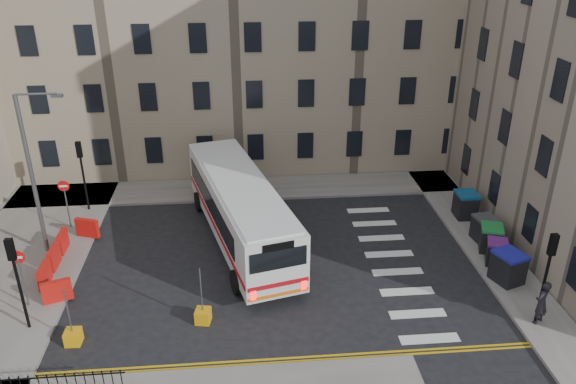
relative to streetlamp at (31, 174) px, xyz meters
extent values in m
plane|color=black|center=(13.00, -2.00, -4.34)|extent=(120.00, 120.00, 0.00)
cube|color=slate|center=(7.00, 6.60, -4.26)|extent=(36.00, 3.20, 0.15)
cube|color=slate|center=(22.00, 2.00, -4.26)|extent=(2.40, 26.00, 0.15)
cube|color=slate|center=(-1.00, -1.00, -4.26)|extent=(6.00, 22.00, 0.15)
cube|color=gray|center=(6.00, 13.50, 3.66)|extent=(38.00, 10.50, 16.00)
cylinder|color=black|center=(21.60, -7.50, -2.59)|extent=(0.12, 0.12, 3.20)
cube|color=black|center=(21.60, -7.50, -0.54)|extent=(0.28, 0.22, 0.90)
cylinder|color=black|center=(1.00, 4.50, -2.59)|extent=(0.12, 0.12, 3.20)
cube|color=black|center=(1.00, 4.50, -0.54)|extent=(0.28, 0.22, 0.90)
cylinder|color=black|center=(1.00, -6.00, -2.59)|extent=(0.12, 0.12, 3.20)
cube|color=black|center=(1.00, -6.00, -0.54)|extent=(0.28, 0.22, 0.90)
cylinder|color=#595B5E|center=(0.00, 0.00, -0.19)|extent=(0.20, 0.20, 8.00)
cube|color=#595B5E|center=(0.00, 0.00, 3.88)|extent=(0.50, 0.22, 0.14)
cylinder|color=#595B5E|center=(0.50, 2.50, -2.99)|extent=(0.08, 0.08, 2.40)
cube|color=red|center=(0.50, 2.50, -1.49)|extent=(0.60, 0.04, 0.60)
cylinder|color=#595B5E|center=(0.50, -4.50, -2.99)|extent=(0.08, 0.08, 2.40)
cube|color=red|center=(0.50, -4.50, -1.49)|extent=(0.60, 0.04, 0.60)
cube|color=red|center=(0.80, -3.00, -3.69)|extent=(0.25, 1.25, 1.00)
cube|color=red|center=(0.80, -1.50, -3.69)|extent=(0.25, 1.25, 1.00)
cube|color=red|center=(0.80, 0.00, -3.69)|extent=(0.25, 1.25, 1.00)
cube|color=red|center=(1.70, 1.30, -3.69)|extent=(1.26, 0.66, 1.00)
cube|color=red|center=(1.70, -4.30, -3.69)|extent=(1.26, 0.66, 1.00)
cube|color=black|center=(1.75, -10.20, -3.07)|extent=(7.80, 0.04, 0.04)
cube|color=silver|center=(9.66, 0.39, -2.38)|extent=(5.73, 12.61, 2.80)
cube|color=black|center=(8.16, 0.58, -2.16)|extent=(2.47, 9.56, 1.12)
cube|color=black|center=(10.89, 1.27, -2.16)|extent=(2.47, 9.56, 1.12)
cube|color=black|center=(8.15, 6.36, -2.10)|extent=(2.40, 0.66, 1.23)
cube|color=black|center=(11.17, -5.59, -1.82)|extent=(2.40, 0.66, 0.89)
cube|color=#A60E15|center=(8.29, 0.04, -3.05)|extent=(3.00, 11.72, 0.20)
cube|color=#A60E15|center=(11.03, 0.73, -3.05)|extent=(3.00, 11.72, 0.20)
cube|color=#FF0C0C|center=(10.09, -5.87, -3.33)|extent=(0.25, 0.11, 0.45)
cube|color=#FF0C0C|center=(12.26, -5.32, -3.33)|extent=(0.25, 0.11, 0.45)
cylinder|color=black|center=(7.29, 4.06, -3.78)|extent=(0.58, 1.16, 1.12)
cylinder|color=black|center=(10.00, 4.74, -3.78)|extent=(0.58, 1.16, 1.12)
cylinder|color=black|center=(9.38, -4.19, -3.78)|extent=(0.58, 1.16, 1.12)
cylinder|color=black|center=(12.09, -3.50, -3.78)|extent=(0.58, 1.16, 1.12)
cube|color=black|center=(21.67, -4.57, -3.53)|extent=(1.46, 1.56, 1.32)
cube|color=navy|center=(21.67, -4.57, -2.80)|extent=(1.53, 1.64, 0.14)
cube|color=black|center=(21.80, -3.06, -3.65)|extent=(1.20, 1.28, 1.07)
cube|color=#601E71|center=(21.80, -3.06, -3.06)|extent=(1.26, 1.34, 0.11)
cube|color=black|center=(22.02, -1.87, -3.59)|extent=(1.31, 1.40, 1.19)
cube|color=#1B7B34|center=(22.02, -1.87, -2.93)|extent=(1.38, 1.47, 0.12)
cube|color=black|center=(22.11, -0.88, -3.60)|extent=(1.11, 1.24, 1.17)
cube|color=#343537|center=(22.11, -0.88, -2.95)|extent=(1.16, 1.29, 0.12)
cube|color=black|center=(22.12, 1.73, -3.54)|extent=(1.10, 1.26, 1.30)
cube|color=navy|center=(22.12, 1.73, -2.82)|extent=(1.15, 1.32, 0.14)
imported|color=black|center=(21.66, -7.55, -3.21)|extent=(0.85, 0.79, 1.95)
cube|color=orange|center=(3.00, -6.99, -4.04)|extent=(0.62, 0.62, 0.60)
cube|color=orange|center=(8.00, -6.11, -4.04)|extent=(0.70, 0.70, 0.60)
camera|label=1|loc=(9.82, -25.04, 10.50)|focal=35.00mm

